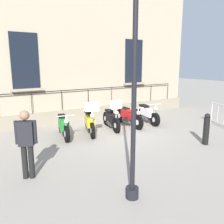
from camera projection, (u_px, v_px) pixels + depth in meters
The scene contains 10 objects.
ground_plane at pixel (115, 131), 10.00m from camera, with size 60.00×60.00×0.00m, color gray.
building_facade at pixel (84, 55), 11.70m from camera, with size 0.82×13.28×6.74m.
motorcycle_green at pixel (64, 127), 9.14m from camera, with size 1.93×0.74×0.99m.
motorcycle_yellow at pixel (90, 123), 9.57m from camera, with size 1.96×0.89×1.42m.
motorcycle_black at pixel (111, 119), 10.26m from camera, with size 1.94×0.72×1.37m.
motorcycle_red at pixel (129, 116), 10.77m from camera, with size 2.16×0.71×0.95m.
motorcycle_white at pixel (147, 114), 11.33m from camera, with size 2.03×0.78×1.02m.
lamppost at pixel (135, 68), 4.50m from camera, with size 0.36×0.36×4.61m.
bollard at pixel (206, 129), 8.27m from camera, with size 0.21×0.21×1.13m.
pedestrian_standing at pixel (26, 140), 5.74m from camera, with size 0.35×0.49×1.75m.
Camera 1 is at (8.08, -5.22, 2.86)m, focal length 37.50 mm.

